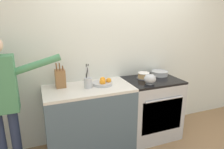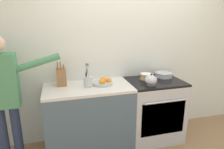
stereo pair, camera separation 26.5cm
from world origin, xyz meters
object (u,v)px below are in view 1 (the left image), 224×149
(mixing_bowl, at_px, (160,73))
(person_baker, at_px, (2,96))
(tea_kettle, at_px, (150,79))
(utensil_crock, at_px, (88,82))
(stove_range, at_px, (151,108))
(layer_cake, at_px, (144,76))
(knife_block, at_px, (60,78))
(fruit_bowl, at_px, (103,83))

(mixing_bowl, height_order, person_baker, person_baker)
(tea_kettle, distance_m, utensil_crock, 0.85)
(mixing_bowl, bearing_deg, person_baker, -175.32)
(tea_kettle, xyz_separation_m, utensil_crock, (-0.83, 0.15, 0.01))
(stove_range, relative_size, layer_cake, 4.23)
(knife_block, bearing_deg, fruit_bowl, -12.90)
(layer_cake, height_order, tea_kettle, tea_kettle)
(layer_cake, xyz_separation_m, person_baker, (-1.87, -0.13, 0.01))
(stove_range, relative_size, fruit_bowl, 3.42)
(mixing_bowl, bearing_deg, tea_kettle, -140.45)
(stove_range, relative_size, mixing_bowl, 3.45)
(knife_block, xyz_separation_m, fruit_bowl, (0.54, -0.12, -0.09))
(utensil_crock, relative_size, person_baker, 0.19)
(stove_range, relative_size, utensil_crock, 2.91)
(fruit_bowl, bearing_deg, knife_block, 167.10)
(fruit_bowl, xyz_separation_m, person_baker, (-1.20, -0.07, 0.01))
(layer_cake, relative_size, knife_block, 0.66)
(knife_block, height_order, utensil_crock, knife_block)
(layer_cake, height_order, mixing_bowl, layer_cake)
(layer_cake, relative_size, person_baker, 0.13)
(utensil_crock, distance_m, person_baker, 0.99)
(utensil_crock, bearing_deg, stove_range, 0.47)
(stove_range, bearing_deg, utensil_crock, -179.53)
(tea_kettle, distance_m, fruit_bowl, 0.65)
(stove_range, height_order, fruit_bowl, fruit_bowl)
(stove_range, bearing_deg, mixing_bowl, 32.52)
(layer_cake, height_order, fruit_bowl, fruit_bowl)
(layer_cake, bearing_deg, utensil_crock, -173.85)
(mixing_bowl, relative_size, person_baker, 0.16)
(mixing_bowl, height_order, fruit_bowl, fruit_bowl)
(layer_cake, xyz_separation_m, tea_kettle, (-0.05, -0.25, 0.03))
(tea_kettle, relative_size, mixing_bowl, 0.75)
(layer_cake, xyz_separation_m, utensil_crock, (-0.88, -0.10, 0.03))
(tea_kettle, relative_size, utensil_crock, 0.64)
(stove_range, height_order, mixing_bowl, mixing_bowl)
(knife_block, distance_m, utensil_crock, 0.37)
(mixing_bowl, bearing_deg, fruit_bowl, -173.52)
(layer_cake, distance_m, mixing_bowl, 0.31)
(tea_kettle, bearing_deg, fruit_bowl, 163.49)
(knife_block, bearing_deg, layer_cake, -2.98)
(mixing_bowl, xyz_separation_m, utensil_crock, (-1.19, -0.14, 0.04))
(stove_range, xyz_separation_m, utensil_crock, (-0.98, -0.01, 0.53))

